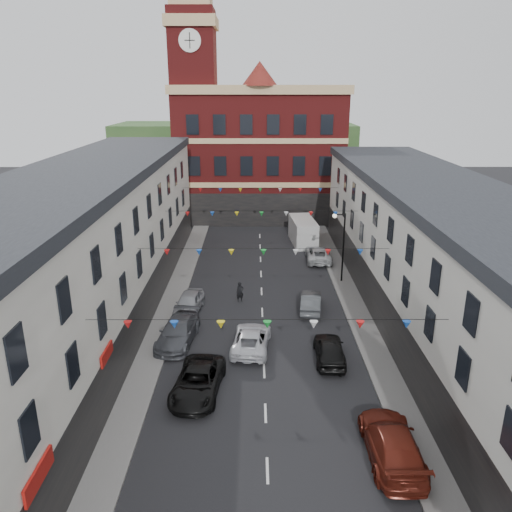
{
  "coord_description": "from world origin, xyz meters",
  "views": [
    {
      "loc": [
        -0.52,
        -25.39,
        15.59
      ],
      "look_at": [
        -0.46,
        9.36,
        3.92
      ],
      "focal_mm": 35.0,
      "sensor_mm": 36.0,
      "label": 1
    }
  ],
  "objects_px": {
    "car_left_e": "(189,303)",
    "moving_car": "(251,339)",
    "car_right_d": "(330,350)",
    "street_lamp": "(341,238)",
    "car_right_c": "(392,443)",
    "car_right_f": "(318,254)",
    "white_van": "(303,231)",
    "pedestrian": "(240,292)",
    "car_left_d": "(178,332)",
    "car_right_e": "(311,302)",
    "car_left_c": "(198,382)"
  },
  "relations": [
    {
      "from": "white_van",
      "to": "pedestrian",
      "type": "height_order",
      "value": "white_van"
    },
    {
      "from": "car_left_d",
      "to": "moving_car",
      "type": "bearing_deg",
      "value": -2.78
    },
    {
      "from": "car_right_f",
      "to": "car_right_e",
      "type": "bearing_deg",
      "value": 82.83
    },
    {
      "from": "car_right_c",
      "to": "car_right_e",
      "type": "bearing_deg",
      "value": -82.46
    },
    {
      "from": "car_right_f",
      "to": "car_left_c",
      "type": "bearing_deg",
      "value": 69.8
    },
    {
      "from": "car_right_d",
      "to": "car_right_e",
      "type": "distance_m",
      "value": 7.21
    },
    {
      "from": "car_left_e",
      "to": "moving_car",
      "type": "relative_size",
      "value": 0.88
    },
    {
      "from": "street_lamp",
      "to": "car_left_c",
      "type": "relative_size",
      "value": 1.17
    },
    {
      "from": "white_van",
      "to": "car_right_e",
      "type": "bearing_deg",
      "value": -97.82
    },
    {
      "from": "car_right_c",
      "to": "pedestrian",
      "type": "xyz_separation_m",
      "value": [
        -7.18,
        17.19,
        0.0
      ]
    },
    {
      "from": "car_left_e",
      "to": "car_right_f",
      "type": "distance_m",
      "value": 15.73
    },
    {
      "from": "street_lamp",
      "to": "moving_car",
      "type": "relative_size",
      "value": 1.24
    },
    {
      "from": "street_lamp",
      "to": "car_right_c",
      "type": "bearing_deg",
      "value": -92.83
    },
    {
      "from": "street_lamp",
      "to": "car_right_e",
      "type": "height_order",
      "value": "street_lamp"
    },
    {
      "from": "car_left_c",
      "to": "moving_car",
      "type": "xyz_separation_m",
      "value": [
        2.83,
        4.9,
        -0.04
      ]
    },
    {
      "from": "street_lamp",
      "to": "pedestrian",
      "type": "distance_m",
      "value": 9.68
    },
    {
      "from": "car_left_d",
      "to": "car_right_e",
      "type": "bearing_deg",
      "value": 35.21
    },
    {
      "from": "car_left_c",
      "to": "car_right_c",
      "type": "bearing_deg",
      "value": -22.79
    },
    {
      "from": "pedestrian",
      "to": "car_left_c",
      "type": "bearing_deg",
      "value": -117.54
    },
    {
      "from": "car_left_d",
      "to": "car_right_e",
      "type": "relative_size",
      "value": 1.26
    },
    {
      "from": "moving_car",
      "to": "car_left_e",
      "type": "bearing_deg",
      "value": -43.89
    },
    {
      "from": "moving_car",
      "to": "white_van",
      "type": "bearing_deg",
      "value": -97.07
    },
    {
      "from": "car_right_c",
      "to": "car_right_d",
      "type": "height_order",
      "value": "car_right_c"
    },
    {
      "from": "street_lamp",
      "to": "car_left_e",
      "type": "relative_size",
      "value": 1.41
    },
    {
      "from": "car_right_e",
      "to": "moving_car",
      "type": "distance_m",
      "value": 7.19
    },
    {
      "from": "car_right_c",
      "to": "white_van",
      "type": "height_order",
      "value": "white_van"
    },
    {
      "from": "street_lamp",
      "to": "car_right_e",
      "type": "distance_m",
      "value": 7.13
    },
    {
      "from": "white_van",
      "to": "pedestrian",
      "type": "xyz_separation_m",
      "value": [
        -6.22,
        -15.41,
        -0.5
      ]
    },
    {
      "from": "car_left_d",
      "to": "pedestrian",
      "type": "height_order",
      "value": "pedestrian"
    },
    {
      "from": "car_right_c",
      "to": "pedestrian",
      "type": "bearing_deg",
      "value": -66.74
    },
    {
      "from": "car_right_c",
      "to": "car_right_d",
      "type": "bearing_deg",
      "value": -79.02
    },
    {
      "from": "street_lamp",
      "to": "white_van",
      "type": "xyz_separation_m",
      "value": [
        -2.01,
        11.38,
        -2.61
      ]
    },
    {
      "from": "car_left_c",
      "to": "car_left_d",
      "type": "xyz_separation_m",
      "value": [
        -1.9,
        5.71,
        0.04
      ]
    },
    {
      "from": "car_right_d",
      "to": "pedestrian",
      "type": "relative_size",
      "value": 2.71
    },
    {
      "from": "car_left_e",
      "to": "moving_car",
      "type": "distance_m",
      "value": 7.18
    },
    {
      "from": "car_right_d",
      "to": "white_van",
      "type": "relative_size",
      "value": 0.73
    },
    {
      "from": "car_right_f",
      "to": "street_lamp",
      "type": "bearing_deg",
      "value": 103.28
    },
    {
      "from": "car_right_d",
      "to": "car_right_e",
      "type": "relative_size",
      "value": 1.05
    },
    {
      "from": "car_right_c",
      "to": "pedestrian",
      "type": "relative_size",
      "value": 3.44
    },
    {
      "from": "street_lamp",
      "to": "car_left_c",
      "type": "bearing_deg",
      "value": -122.01
    },
    {
      "from": "car_left_e",
      "to": "car_right_d",
      "type": "bearing_deg",
      "value": -30.31
    },
    {
      "from": "car_right_c",
      "to": "white_van",
      "type": "bearing_deg",
      "value": -87.72
    },
    {
      "from": "car_left_d",
      "to": "car_right_d",
      "type": "height_order",
      "value": "car_left_d"
    },
    {
      "from": "car_left_c",
      "to": "car_right_c",
      "type": "height_order",
      "value": "car_right_c"
    },
    {
      "from": "car_left_e",
      "to": "car_right_d",
      "type": "relative_size",
      "value": 0.99
    },
    {
      "from": "car_left_e",
      "to": "white_van",
      "type": "bearing_deg",
      "value": 66.51
    },
    {
      "from": "pedestrian",
      "to": "car_right_d",
      "type": "bearing_deg",
      "value": -75.91
    },
    {
      "from": "car_left_e",
      "to": "car_left_c",
      "type": "bearing_deg",
      "value": -73.81
    },
    {
      "from": "street_lamp",
      "to": "car_left_c",
      "type": "distance_m",
      "value": 19.41
    },
    {
      "from": "car_right_e",
      "to": "moving_car",
      "type": "height_order",
      "value": "car_right_e"
    }
  ]
}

